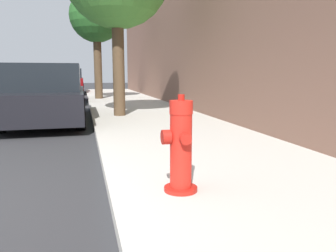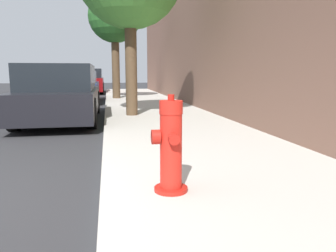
{
  "view_description": "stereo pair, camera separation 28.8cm",
  "coord_description": "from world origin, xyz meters",
  "px_view_note": "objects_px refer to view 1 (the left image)",
  "views": [
    {
      "loc": [
        1.57,
        -2.68,
        1.15
      ],
      "look_at": [
        2.57,
        1.2,
        0.51
      ],
      "focal_mm": 35.0,
      "sensor_mm": 36.0,
      "label": 1
    },
    {
      "loc": [
        1.85,
        -2.74,
        1.15
      ],
      "look_at": [
        2.57,
        1.2,
        0.51
      ],
      "focal_mm": 35.0,
      "sensor_mm": 36.0,
      "label": 2
    }
  ],
  "objects_px": {
    "street_tree_far": "(96,17)",
    "parked_car_far": "(68,82)",
    "parked_car_near": "(47,95)",
    "fire_hydrant": "(180,147)",
    "parked_car_mid": "(57,87)"
  },
  "relations": [
    {
      "from": "parked_car_far",
      "to": "street_tree_far",
      "type": "distance_m",
      "value": 6.6
    },
    {
      "from": "parked_car_near",
      "to": "parked_car_mid",
      "type": "xyz_separation_m",
      "value": [
        -0.15,
        5.4,
        -0.04
      ]
    },
    {
      "from": "fire_hydrant",
      "to": "street_tree_far",
      "type": "distance_m",
      "value": 11.83
    },
    {
      "from": "parked_car_mid",
      "to": "parked_car_far",
      "type": "bearing_deg",
      "value": 88.43
    },
    {
      "from": "parked_car_near",
      "to": "street_tree_far",
      "type": "bearing_deg",
      "value": 75.81
    },
    {
      "from": "fire_hydrant",
      "to": "parked_car_far",
      "type": "xyz_separation_m",
      "value": [
        -1.63,
        17.28,
        0.18
      ]
    },
    {
      "from": "fire_hydrant",
      "to": "parked_car_far",
      "type": "relative_size",
      "value": 0.2
    },
    {
      "from": "parked_car_near",
      "to": "parked_car_mid",
      "type": "relative_size",
      "value": 1.13
    },
    {
      "from": "street_tree_far",
      "to": "fire_hydrant",
      "type": "bearing_deg",
      "value": -89.19
    },
    {
      "from": "fire_hydrant",
      "to": "street_tree_far",
      "type": "xyz_separation_m",
      "value": [
        -0.16,
        11.46,
        2.93
      ]
    },
    {
      "from": "street_tree_far",
      "to": "parked_car_mid",
      "type": "bearing_deg",
      "value": -163.72
    },
    {
      "from": "street_tree_far",
      "to": "parked_car_far",
      "type": "bearing_deg",
      "value": 104.17
    },
    {
      "from": "fire_hydrant",
      "to": "parked_car_near",
      "type": "distance_m",
      "value": 5.82
    },
    {
      "from": "parked_car_near",
      "to": "parked_car_far",
      "type": "distance_m",
      "value": 11.69
    },
    {
      "from": "fire_hydrant",
      "to": "street_tree_far",
      "type": "height_order",
      "value": "street_tree_far"
    }
  ]
}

